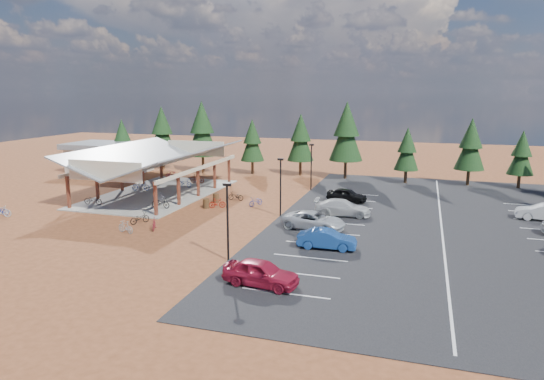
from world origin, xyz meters
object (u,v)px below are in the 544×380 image
(car_0, at_px, (261,273))
(bike_14, at_px, (256,201))
(bike_12, at_px, (140,218))
(car_2, at_px, (314,220))
(bike_6, at_px, (185,183))
(bike_11, at_px, (154,224))
(bike_7, at_px, (197,179))
(bike_2, at_px, (141,186))
(bike_0, at_px, (93,200))
(car_4, at_px, (347,195))
(bike_pavilion, at_px, (158,159))
(bike_15, at_px, (217,203))
(bike_5, at_px, (158,196))
(bike_13, at_px, (126,227))
(bike_4, at_px, (161,203))
(lamp_post_1, at_px, (281,183))
(lamp_post_0, at_px, (227,216))
(trash_bin_1, at_px, (216,198))
(bike_1, at_px, (137,188))
(lamp_post_2, at_px, (311,163))
(bike_9, at_px, (1,211))
(outbuilding, at_px, (109,157))
(car_1, at_px, (327,239))
(car_3, at_px, (343,208))
(bike_3, at_px, (172,175))
(trash_bin_0, at_px, (206,203))
(car_9, at_px, (543,212))

(car_0, bearing_deg, bike_14, 26.76)
(bike_12, bearing_deg, car_2, -143.32)
(bike_6, height_order, bike_11, bike_6)
(bike_7, bearing_deg, bike_2, 140.17)
(bike_0, relative_size, bike_12, 1.04)
(bike_11, height_order, car_4, car_4)
(bike_pavilion, relative_size, car_4, 4.92)
(bike_14, bearing_deg, bike_15, -124.44)
(bike_0, distance_m, car_2, 22.12)
(bike_5, height_order, bike_13, bike_5)
(bike_6, bearing_deg, bike_4, -156.70)
(lamp_post_1, xyz_separation_m, bike_14, (-3.33, 2.97, -2.52))
(bike_4, height_order, bike_12, bike_4)
(lamp_post_0, height_order, bike_0, lamp_post_0)
(trash_bin_1, bearing_deg, bike_pavilion, 165.94)
(lamp_post_1, xyz_separation_m, car_0, (3.37, -15.32, -2.19))
(bike_1, xyz_separation_m, bike_4, (6.08, -5.55, -0.03))
(lamp_post_0, height_order, car_4, lamp_post_0)
(lamp_post_1, height_order, bike_5, lamp_post_1)
(lamp_post_2, height_order, bike_9, lamp_post_2)
(bike_9, distance_m, car_0, 27.59)
(bike_0, bearing_deg, trash_bin_1, -72.73)
(car_0, xyz_separation_m, car_2, (0.38, 12.04, -0.05))
(outbuilding, height_order, trash_bin_1, outbuilding)
(bike_11, relative_size, car_4, 0.42)
(car_1, bearing_deg, bike_9, 86.98)
(bike_7, relative_size, car_1, 0.43)
(car_0, xyz_separation_m, car_3, (1.85, 16.97, -0.04))
(bike_9, bearing_deg, bike_13, -116.18)
(car_2, bearing_deg, bike_3, 61.56)
(outbuilding, distance_m, bike_11, 31.11)
(trash_bin_1, height_order, car_2, car_2)
(bike_4, relative_size, bike_9, 1.08)
(lamp_post_1, bearing_deg, trash_bin_1, 157.49)
(bike_0, bearing_deg, bike_4, -90.66)
(bike_6, bearing_deg, trash_bin_0, -132.83)
(bike_2, distance_m, bike_14, 14.56)
(bike_pavilion, relative_size, bike_2, 10.14)
(bike_3, xyz_separation_m, bike_15, (11.25, -11.76, -0.17))
(lamp_post_0, xyz_separation_m, bike_11, (-8.34, 4.80, -2.48))
(car_2, xyz_separation_m, car_9, (18.02, 8.46, 0.01))
(car_1, distance_m, car_4, 15.01)
(lamp_post_1, bearing_deg, bike_2, 162.27)
(car_3, bearing_deg, lamp_post_1, 103.44)
(outbuilding, relative_size, lamp_post_0, 2.14)
(bike_pavilion, distance_m, outbuilding, 17.89)
(car_0, distance_m, car_1, 7.92)
(bike_0, distance_m, car_3, 23.76)
(bike_9, bearing_deg, bike_5, -71.06)
(outbuilding, relative_size, bike_0, 6.04)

